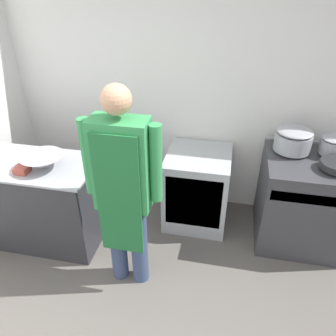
{
  "coord_description": "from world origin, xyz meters",
  "views": [
    {
      "loc": [
        0.54,
        -1.11,
        2.39
      ],
      "look_at": [
        0.08,
        1.14,
        0.97
      ],
      "focal_mm": 35.0,
      "sensor_mm": 36.0,
      "label": 1
    }
  ],
  "objects_px": {
    "person_cook": "(123,185)",
    "sauce_pot": "(332,145)",
    "plastic_tub": "(22,170)",
    "stock_pot": "(293,139)",
    "mixing_bowl": "(43,162)",
    "fridge_unit": "(197,188)",
    "stove": "(302,200)"
  },
  "relations": [
    {
      "from": "fridge_unit",
      "to": "mixing_bowl",
      "type": "height_order",
      "value": "mixing_bowl"
    },
    {
      "from": "plastic_tub",
      "to": "sauce_pot",
      "type": "distance_m",
      "value": 2.77
    },
    {
      "from": "stove",
      "to": "mixing_bowl",
      "type": "distance_m",
      "value": 2.46
    },
    {
      "from": "person_cook",
      "to": "sauce_pot",
      "type": "xyz_separation_m",
      "value": [
        1.67,
        0.98,
        0.01
      ]
    },
    {
      "from": "mixing_bowl",
      "to": "sauce_pot",
      "type": "bearing_deg",
      "value": 15.61
    },
    {
      "from": "stove",
      "to": "mixing_bowl",
      "type": "xyz_separation_m",
      "value": [
        -2.34,
        -0.56,
        0.48
      ]
    },
    {
      "from": "mixing_bowl",
      "to": "sauce_pot",
      "type": "relative_size",
      "value": 1.77
    },
    {
      "from": "fridge_unit",
      "to": "plastic_tub",
      "type": "xyz_separation_m",
      "value": [
        -1.45,
        -0.74,
        0.5
      ]
    },
    {
      "from": "sauce_pot",
      "to": "stove",
      "type": "bearing_deg",
      "value": -139.92
    },
    {
      "from": "mixing_bowl",
      "to": "plastic_tub",
      "type": "xyz_separation_m",
      "value": [
        -0.15,
        -0.1,
        -0.04
      ]
    },
    {
      "from": "plastic_tub",
      "to": "stock_pot",
      "type": "bearing_deg",
      "value": 19.13
    },
    {
      "from": "stock_pot",
      "to": "sauce_pot",
      "type": "relative_size",
      "value": 1.58
    },
    {
      "from": "stock_pot",
      "to": "sauce_pot",
      "type": "xyz_separation_m",
      "value": [
        0.34,
        0.0,
        -0.03
      ]
    },
    {
      "from": "stove",
      "to": "stock_pot",
      "type": "bearing_deg",
      "value": 143.21
    },
    {
      "from": "person_cook",
      "to": "sauce_pot",
      "type": "distance_m",
      "value": 1.94
    },
    {
      "from": "mixing_bowl",
      "to": "person_cook",
      "type": "bearing_deg",
      "value": -18.88
    },
    {
      "from": "sauce_pot",
      "to": "fridge_unit",
      "type": "bearing_deg",
      "value": -177.38
    },
    {
      "from": "fridge_unit",
      "to": "sauce_pot",
      "type": "distance_m",
      "value": 1.35
    },
    {
      "from": "fridge_unit",
      "to": "mixing_bowl",
      "type": "distance_m",
      "value": 1.55
    },
    {
      "from": "fridge_unit",
      "to": "plastic_tub",
      "type": "relative_size",
      "value": 6.95
    },
    {
      "from": "stove",
      "to": "mixing_bowl",
      "type": "bearing_deg",
      "value": -166.46
    },
    {
      "from": "sauce_pot",
      "to": "person_cook",
      "type": "bearing_deg",
      "value": -149.44
    },
    {
      "from": "fridge_unit",
      "to": "sauce_pot",
      "type": "bearing_deg",
      "value": 2.62
    },
    {
      "from": "plastic_tub",
      "to": "stock_pot",
      "type": "xyz_separation_m",
      "value": [
        2.31,
        0.8,
        0.13
      ]
    },
    {
      "from": "person_cook",
      "to": "stock_pot",
      "type": "relative_size",
      "value": 5.28
    },
    {
      "from": "stock_pot",
      "to": "sauce_pot",
      "type": "bearing_deg",
      "value": 0.0
    },
    {
      "from": "stock_pot",
      "to": "stove",
      "type": "bearing_deg",
      "value": -36.79
    },
    {
      "from": "stove",
      "to": "fridge_unit",
      "type": "height_order",
      "value": "stove"
    },
    {
      "from": "plastic_tub",
      "to": "sauce_pot",
      "type": "bearing_deg",
      "value": 16.8
    },
    {
      "from": "plastic_tub",
      "to": "stock_pot",
      "type": "height_order",
      "value": "stock_pot"
    },
    {
      "from": "fridge_unit",
      "to": "person_cook",
      "type": "distance_m",
      "value": 1.2
    },
    {
      "from": "stove",
      "to": "person_cook",
      "type": "distance_m",
      "value": 1.81
    }
  ]
}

